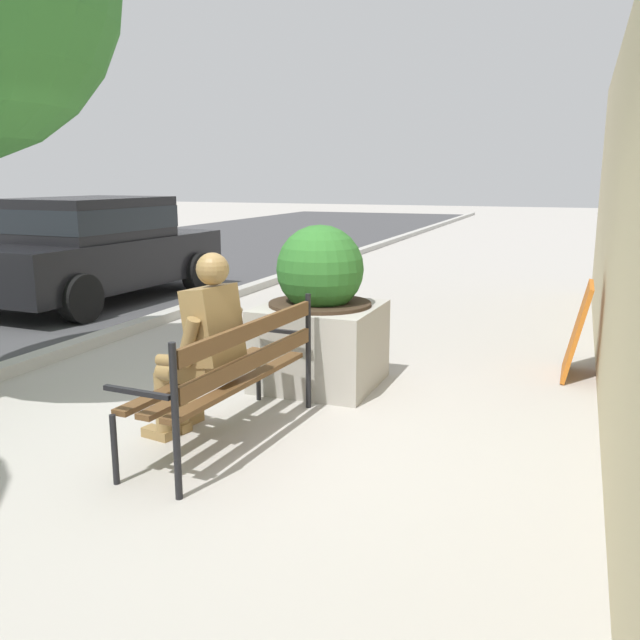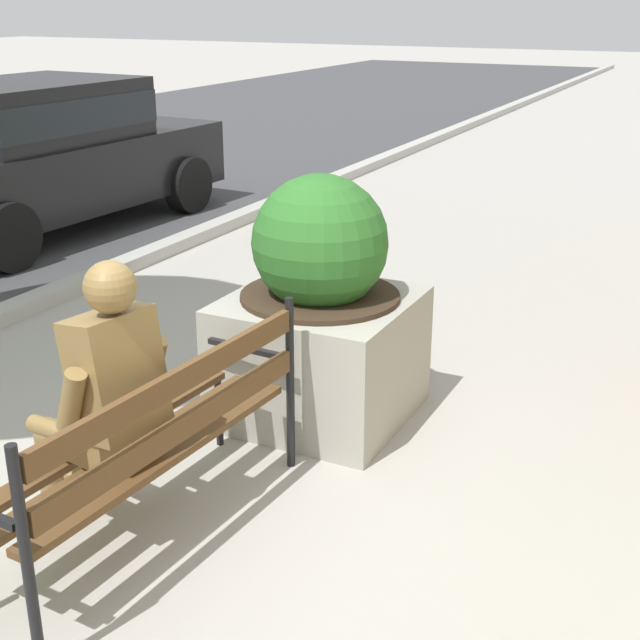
# 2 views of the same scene
# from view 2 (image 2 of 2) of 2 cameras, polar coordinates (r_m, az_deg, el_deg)

# --- Properties ---
(ground_plane) EXTENTS (80.00, 80.00, 0.00)m
(ground_plane) POSITION_cam_2_polar(r_m,az_deg,el_deg) (4.26, -8.45, -13.56)
(ground_plane) COLOR #ADA8A0
(park_bench) EXTENTS (1.83, 0.64, 0.95)m
(park_bench) POSITION_cam_2_polar(r_m,az_deg,el_deg) (3.96, -10.81, -7.37)
(park_bench) COLOR brown
(park_bench) RESTS_ON ground
(bronze_statue_seated) EXTENTS (0.74, 0.79, 1.37)m
(bronze_statue_seated) POSITION_cam_2_polar(r_m,az_deg,el_deg) (3.96, -14.11, -5.60)
(bronze_statue_seated) COLOR olive
(bronze_statue_seated) RESTS_ON ground
(concrete_planter) EXTENTS (1.02, 1.02, 1.45)m
(concrete_planter) POSITION_cam_2_polar(r_m,az_deg,el_deg) (5.04, 0.00, 0.34)
(concrete_planter) COLOR #A8A399
(concrete_planter) RESTS_ON ground
(parked_car_black) EXTENTS (4.18, 2.08, 1.56)m
(parked_car_black) POSITION_cam_2_polar(r_m,az_deg,el_deg) (9.75, -17.86, 10.46)
(parked_car_black) COLOR black
(parked_car_black) RESTS_ON ground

